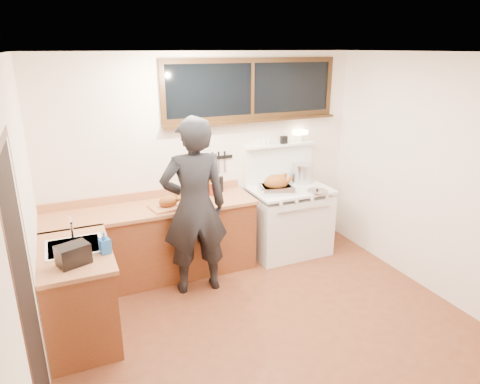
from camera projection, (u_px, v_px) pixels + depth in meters
name	position (u px, v px, depth m)	size (l,w,h in m)	color
ground_plane	(270.00, 328.00, 4.25)	(4.00, 3.50, 0.02)	#612E19
room_shell	(274.00, 167.00, 3.72)	(4.10, 3.60, 2.65)	white
counter_back	(154.00, 242.00, 5.06)	(2.44, 0.64, 1.00)	#632F16
counter_left	(79.00, 294.00, 4.00)	(0.64, 1.09, 0.90)	#632F16
sink_unit	(75.00, 252.00, 3.94)	(0.50, 0.45, 0.37)	white
vintage_stove	(288.00, 219.00, 5.70)	(1.02, 0.74, 1.59)	white
back_window	(252.00, 96.00, 5.30)	(2.32, 0.13, 0.77)	black
left_doorway	(30.00, 310.00, 2.66)	(0.02, 1.04, 2.17)	black
knife_strip	(214.00, 159.00, 5.36)	(0.46, 0.03, 0.28)	black
man	(195.00, 207.00, 4.63)	(0.77, 0.54, 1.99)	black
soap_bottle	(105.00, 243.00, 3.78)	(0.11, 0.11, 0.20)	blue
toaster	(73.00, 255.00, 3.59)	(0.30, 0.25, 0.18)	black
cutting_board	(169.00, 203.00, 4.87)	(0.45, 0.36, 0.14)	#B27046
roast_turkey	(276.00, 185.00, 5.34)	(0.45, 0.36, 0.24)	silver
stockpot	(302.00, 173.00, 5.77)	(0.33, 0.33, 0.25)	silver
saucepan	(286.00, 179.00, 5.75)	(0.21, 0.29, 0.12)	silver
pot_lid	(317.00, 191.00, 5.40)	(0.34, 0.34, 0.04)	silver
coffee_tin	(213.00, 189.00, 5.28)	(0.11, 0.10, 0.15)	maroon
pitcher	(213.00, 188.00, 5.32)	(0.10, 0.10, 0.15)	white
bottle_cluster	(209.00, 184.00, 5.32)	(0.31, 0.07, 0.30)	black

